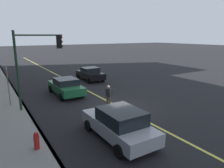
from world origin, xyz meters
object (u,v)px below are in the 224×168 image
pedestrian_with_backpack (109,94)px  street_sign_post (8,83)px  car_green (66,86)px  traffic_light_mast (36,57)px  car_black (90,74)px  fire_hydrant (37,142)px  car_silver (119,124)px

pedestrian_with_backpack → street_sign_post: bearing=58.4°
car_green → traffic_light_mast: (-2.45, 2.79, 2.89)m
car_green → street_sign_post: size_ratio=1.50×
pedestrian_with_backpack → traffic_light_mast: traffic_light_mast is taller
car_black → street_sign_post: bearing=120.5°
pedestrian_with_backpack → car_black: bearing=-17.9°
traffic_light_mast → fire_hydrant: 6.61m
car_silver → fire_hydrant: (0.89, 3.75, -0.33)m
car_green → fire_hydrant: 9.10m
car_black → pedestrian_with_backpack: 9.42m
car_black → fire_hydrant: (-12.35, 8.62, -0.27)m
street_sign_post → fire_hydrant: (-7.11, -0.30, -1.32)m
car_silver → fire_hydrant: size_ratio=4.81×
car_silver → pedestrian_with_backpack: (4.28, -1.97, 0.13)m
car_green → car_black: size_ratio=1.13×
car_black → traffic_light_mast: 10.27m
fire_hydrant → pedestrian_with_backpack: bearing=-59.3°
car_green → pedestrian_with_backpack: (-4.68, -1.52, 0.18)m
car_green → pedestrian_with_backpack: pedestrian_with_backpack is taller
street_sign_post → pedestrian_with_backpack: bearing=-121.6°
fire_hydrant → car_green: bearing=-27.5°
car_green → traffic_light_mast: size_ratio=0.85×
traffic_light_mast → fire_hydrant: (-5.63, 1.41, -3.17)m
street_sign_post → fire_hydrant: street_sign_post is taller
fire_hydrant → traffic_light_mast: bearing=-14.1°
car_green → street_sign_post: 4.72m
car_black → fire_hydrant: car_black is taller
car_black → traffic_light_mast: (-6.73, 7.20, 2.90)m
car_green → fire_hydrant: bearing=152.5°
traffic_light_mast → fire_hydrant: traffic_light_mast is taller
car_silver → pedestrian_with_backpack: bearing=-24.7°
car_silver → street_sign_post: 9.02m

